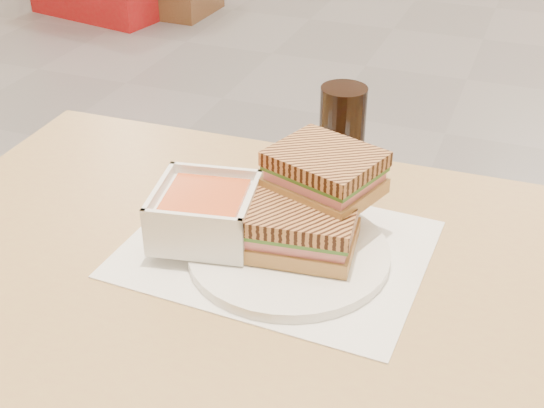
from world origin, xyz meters
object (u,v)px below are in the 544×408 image
(soup_bowl, at_px, (206,214))
(cola_glass, at_px, (342,134))
(plate, at_px, (289,253))
(panini_lower, at_px, (302,227))
(main_table, at_px, (330,361))

(soup_bowl, bearing_deg, cola_glass, 64.61)
(plate, relative_size, cola_glass, 1.76)
(soup_bowl, distance_m, cola_glass, 0.26)
(plate, height_order, cola_glass, cola_glass)
(plate, bearing_deg, cola_glass, 89.96)
(soup_bowl, xyz_separation_m, panini_lower, (0.13, 0.02, 0.00))
(main_table, xyz_separation_m, soup_bowl, (-0.19, 0.03, 0.16))
(main_table, xyz_separation_m, cola_glass, (-0.07, 0.27, 0.19))
(plate, relative_size, soup_bowl, 1.75)
(soup_bowl, relative_size, cola_glass, 1.01)
(cola_glass, bearing_deg, main_table, -74.74)
(main_table, bearing_deg, soup_bowl, 169.43)
(plate, height_order, panini_lower, panini_lower)
(plate, xyz_separation_m, soup_bowl, (-0.11, -0.01, 0.04))
(main_table, height_order, soup_bowl, soup_bowl)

